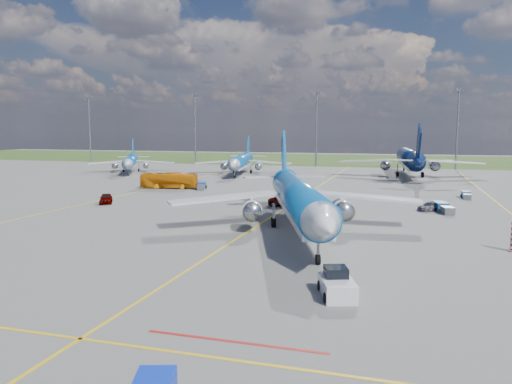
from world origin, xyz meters
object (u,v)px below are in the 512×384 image
(pushback_tug, at_px, (337,285))
(baggage_tug_c, at_px, (202,186))
(service_car_a, at_px, (106,198))
(baggage_tug_e, at_px, (466,195))
(bg_jet_n, at_px, (409,176))
(service_car_c, at_px, (430,206))
(apron_bus, at_px, (169,180))
(bg_jet_nw, at_px, (131,172))
(main_airliner, at_px, (298,232))
(baggage_tug_w, at_px, (443,208))
(bg_jet_nnw, at_px, (241,174))
(service_car_b, at_px, (286,201))

(pushback_tug, distance_m, baggage_tug_c, 63.34)
(service_car_a, bearing_deg, baggage_tug_e, -7.93)
(bg_jet_n, distance_m, service_car_c, 54.88)
(service_car_c, distance_m, baggage_tug_c, 42.99)
(apron_bus, height_order, service_car_c, apron_bus)
(baggage_tug_e, bearing_deg, baggage_tug_c, -177.86)
(pushback_tug, bearing_deg, bg_jet_n, 68.93)
(bg_jet_n, relative_size, service_car_a, 10.40)
(bg_jet_nw, distance_m, baggage_tug_e, 84.07)
(main_airliner, bearing_deg, baggage_tug_w, 30.36)
(bg_jet_nnw, bearing_deg, service_car_a, -104.57)
(service_car_a, bearing_deg, baggage_tug_w, -23.25)
(bg_jet_n, height_order, service_car_c, bg_jet_n)
(service_car_b, distance_m, service_car_c, 20.08)
(bg_jet_nw, distance_m, service_car_a, 56.94)
(apron_bus, distance_m, baggage_tug_w, 50.30)
(service_car_a, bearing_deg, bg_jet_nw, 86.57)
(bg_jet_nnw, xyz_separation_m, baggage_tug_c, (2.89, -32.71, 0.57))
(baggage_tug_e, bearing_deg, main_airliner, -119.48)
(apron_bus, xyz_separation_m, service_car_a, (-0.33, -20.58, -0.76))
(bg_jet_nnw, height_order, service_car_a, bg_jet_nnw)
(baggage_tug_w, xyz_separation_m, baggage_tug_e, (4.65, 15.92, -0.09))
(bg_jet_n, xyz_separation_m, apron_bus, (-43.98, -40.91, 1.52))
(bg_jet_nnw, height_order, bg_jet_n, bg_jet_n)
(service_car_b, bearing_deg, bg_jet_n, -23.95)
(bg_jet_n, relative_size, service_car_b, 8.75)
(baggage_tug_c, bearing_deg, bg_jet_nnw, 75.60)
(apron_bus, bearing_deg, baggage_tug_w, -116.03)
(pushback_tug, xyz_separation_m, service_car_b, (-12.36, 37.69, -0.01))
(main_airliner, distance_m, pushback_tug, 21.34)
(service_car_a, relative_size, baggage_tug_c, 0.80)
(bg_jet_n, xyz_separation_m, baggage_tug_e, (8.84, -39.43, 0.49))
(apron_bus, distance_m, baggage_tug_c, 6.39)
(pushback_tug, bearing_deg, bg_jet_nw, 109.98)
(apron_bus, xyz_separation_m, service_car_b, (26.58, -15.61, -0.78))
(pushback_tug, distance_m, baggage_tug_e, 56.50)
(pushback_tug, height_order, apron_bus, apron_bus)
(service_car_a, xyz_separation_m, service_car_b, (26.92, 4.97, -0.02))
(apron_bus, relative_size, service_car_c, 2.64)
(service_car_a, bearing_deg, service_car_c, -22.37)
(baggage_tug_c, bearing_deg, baggage_tug_w, -39.62)
(bg_jet_nnw, distance_m, apron_bus, 33.86)
(baggage_tug_w, bearing_deg, service_car_a, 173.15)
(bg_jet_nnw, relative_size, pushback_tug, 6.36)
(main_airliner, height_order, service_car_a, main_airliner)
(main_airliner, distance_m, baggage_tug_e, 40.35)
(main_airliner, xyz_separation_m, service_car_b, (-5.47, 17.51, 0.73))
(pushback_tug, height_order, baggage_tug_e, pushback_tug)
(main_airliner, bearing_deg, baggage_tug_c, 108.31)
(main_airliner, relative_size, baggage_tug_c, 7.26)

